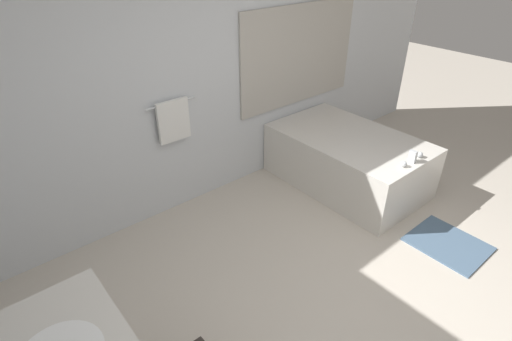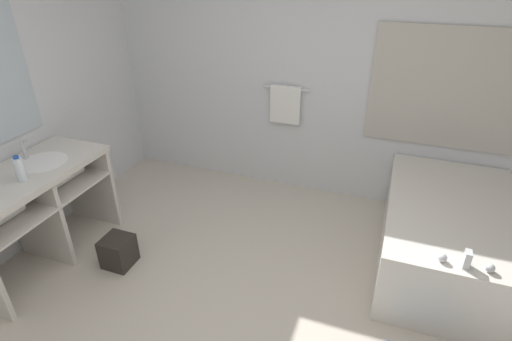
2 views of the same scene
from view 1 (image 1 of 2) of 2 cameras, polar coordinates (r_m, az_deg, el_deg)
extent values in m
plane|color=beige|center=(3.29, 15.81, -20.04)|extent=(16.00, 16.00, 0.00)
cube|color=silver|center=(3.89, -8.96, 13.54)|extent=(7.40, 0.06, 2.70)
cube|color=#B7B2A8|center=(4.70, 6.24, 16.05)|extent=(1.70, 0.02, 1.10)
cylinder|color=silver|center=(3.76, -12.04, 9.37)|extent=(0.50, 0.02, 0.02)
cube|color=white|center=(3.82, -11.69, 6.97)|extent=(0.32, 0.04, 0.40)
cube|color=silver|center=(4.58, 12.91, 1.49)|extent=(1.03, 1.67, 0.59)
ellipsoid|color=white|center=(4.51, 13.13, 3.11)|extent=(0.74, 1.20, 0.30)
cube|color=silver|center=(4.08, 21.48, 1.87)|extent=(0.04, 0.07, 0.12)
sphere|color=silver|center=(3.99, 20.37, 0.88)|extent=(0.06, 0.06, 0.06)
sphere|color=silver|center=(4.21, 22.38, 2.10)|extent=(0.06, 0.06, 0.06)
cube|color=slate|center=(4.16, 25.73, -9.41)|extent=(0.56, 0.65, 0.02)
camera|label=2|loc=(2.78, 67.15, 10.37)|focal=28.00mm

